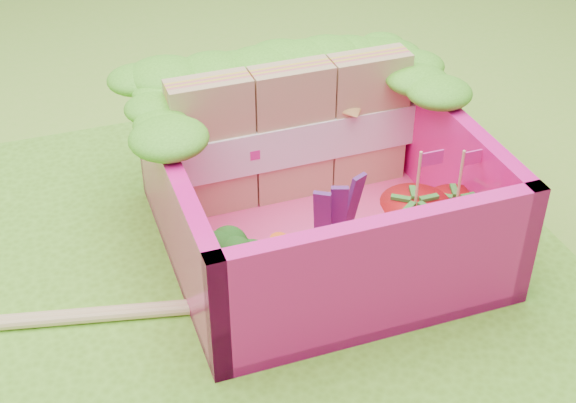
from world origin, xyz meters
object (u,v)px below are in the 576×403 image
Objects in this scene: strawberry_left at (412,230)px; strawberry_right at (454,223)px; sandwich_stack at (292,133)px; bento_box at (319,190)px; chopsticks at (13,322)px; broccoli at (230,255)px.

strawberry_left is 1.08× the size of strawberry_right.
sandwich_stack is 2.20× the size of strawberry_left.
strawberry_right is at bearing -30.35° from bento_box.
sandwich_stack is at bearing 127.60° from strawberry_right.
sandwich_stack reaches higher than strawberry_left.
strawberry_left is at bearing -178.31° from strawberry_right.
strawberry_right is (0.49, -0.64, -0.18)m from sandwich_stack.
chopsticks is at bearing -175.56° from bento_box.
strawberry_right is 0.21× the size of chopsticks.
strawberry_right is at bearing -5.98° from chopsticks.
sandwich_stack is at bearing 114.56° from strawberry_left.
strawberry_right is (0.96, -0.04, -0.06)m from broccoli.
strawberry_right is (0.50, -0.29, -0.09)m from bento_box.
sandwich_stack reaches higher than chopsticks.
strawberry_left reaches higher than chopsticks.
bento_box is 0.58m from strawberry_right.
sandwich_stack is 0.73m from strawberry_left.
bento_box is at bearing 135.27° from strawberry_left.
bento_box is 2.46× the size of strawberry_left.
strawberry_left is at bearing -3.23° from broccoli.
bento_box reaches higher than broccoli.
sandwich_stack reaches higher than strawberry_right.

